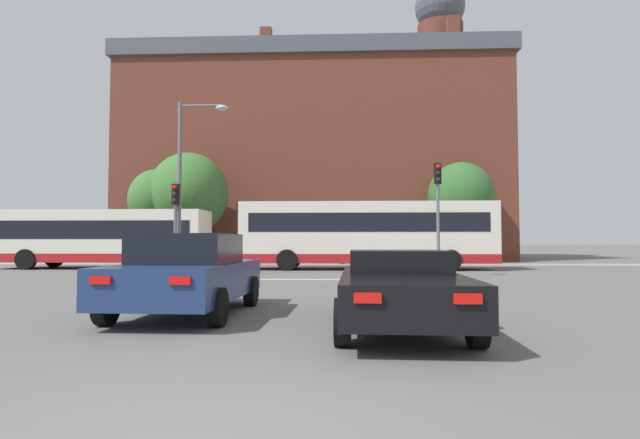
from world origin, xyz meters
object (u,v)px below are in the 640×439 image
(car_saloon_left, at_px, (188,274))
(car_roadster_right, at_px, (399,288))
(traffic_light_near_right, at_px, (438,201))
(bus_crossing_trailing, at_px, (103,237))
(traffic_light_far_left, at_px, (239,222))
(traffic_light_near_left, at_px, (175,214))
(bus_crossing_lead, at_px, (367,234))
(pedestrian_walking_east, at_px, (342,247))
(street_lamp_junction, at_px, (188,169))
(pedestrian_waiting, at_px, (201,249))

(car_saloon_left, relative_size, car_roadster_right, 0.92)
(car_saloon_left, bearing_deg, traffic_light_near_right, 57.62)
(car_roadster_right, bearing_deg, bus_crossing_trailing, 129.45)
(car_saloon_left, height_order, traffic_light_far_left, traffic_light_far_left)
(car_roadster_right, bearing_deg, traffic_light_near_left, 125.79)
(car_saloon_left, distance_m, bus_crossing_lead, 15.86)
(traffic_light_near_right, xyz_separation_m, pedestrian_walking_east, (-3.68, 10.90, -1.93))
(street_lamp_junction, bearing_deg, traffic_light_near_left, -152.02)
(traffic_light_far_left, distance_m, pedestrian_walking_east, 6.41)
(bus_crossing_trailing, bearing_deg, street_lamp_junction, -133.44)
(traffic_light_far_left, bearing_deg, street_lamp_junction, -89.04)
(car_saloon_left, relative_size, traffic_light_far_left, 1.17)
(car_saloon_left, relative_size, bus_crossing_trailing, 0.41)
(traffic_light_near_left, bearing_deg, car_saloon_left, -69.88)
(bus_crossing_lead, xyz_separation_m, traffic_light_far_left, (-7.41, 5.02, 0.77))
(traffic_light_near_right, bearing_deg, car_saloon_left, -123.79)
(car_saloon_left, bearing_deg, bus_crossing_trailing, 122.10)
(car_saloon_left, distance_m, street_lamp_junction, 10.76)
(bus_crossing_lead, bearing_deg, traffic_light_near_left, 127.01)
(pedestrian_waiting, xyz_separation_m, pedestrian_walking_east, (8.69, -0.11, 0.08))
(bus_crossing_trailing, bearing_deg, car_roadster_right, -142.20)
(traffic_light_near_left, bearing_deg, street_lamp_junction, 27.98)
(bus_crossing_lead, distance_m, pedestrian_walking_east, 5.72)
(traffic_light_near_right, bearing_deg, pedestrian_walking_east, 108.64)
(car_roadster_right, relative_size, pedestrian_walking_east, 2.74)
(bus_crossing_trailing, distance_m, street_lamp_junction, 8.90)
(traffic_light_near_right, distance_m, street_lamp_junction, 9.78)
(bus_crossing_lead, bearing_deg, car_roadster_right, 178.90)
(street_lamp_junction, bearing_deg, bus_crossing_lead, 37.47)
(bus_crossing_trailing, bearing_deg, car_saloon_left, -149.31)
(street_lamp_junction, height_order, pedestrian_walking_east, street_lamp_junction)
(car_saloon_left, bearing_deg, bus_crossing_lead, 76.16)
(traffic_light_near_right, relative_size, street_lamp_junction, 0.64)
(pedestrian_walking_east, bearing_deg, traffic_light_near_right, 116.70)
(pedestrian_walking_east, bearing_deg, traffic_light_near_left, 68.39)
(car_roadster_right, height_order, bus_crossing_lead, bus_crossing_lead)
(car_saloon_left, xyz_separation_m, car_roadster_right, (3.85, -1.30, -0.13))
(street_lamp_junction, relative_size, pedestrian_walking_east, 3.97)
(traffic_light_near_left, relative_size, traffic_light_far_left, 0.96)
(bus_crossing_trailing, distance_m, pedestrian_waiting, 6.42)
(car_roadster_right, distance_m, bus_crossing_trailing, 21.38)
(bus_crossing_lead, bearing_deg, bus_crossing_trailing, 88.71)
(car_roadster_right, distance_m, traffic_light_far_left, 22.81)
(street_lamp_junction, xyz_separation_m, pedestrian_walking_east, (6.02, 11.08, -3.19))
(traffic_light_near_right, bearing_deg, traffic_light_near_left, -177.73)
(traffic_light_near_right, bearing_deg, car_roadster_right, -103.95)
(traffic_light_near_left, distance_m, pedestrian_waiting, 11.72)
(street_lamp_junction, bearing_deg, traffic_light_far_left, 90.96)
(bus_crossing_lead, distance_m, pedestrian_waiting, 11.42)
(car_saloon_left, bearing_deg, traffic_light_far_left, 100.50)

